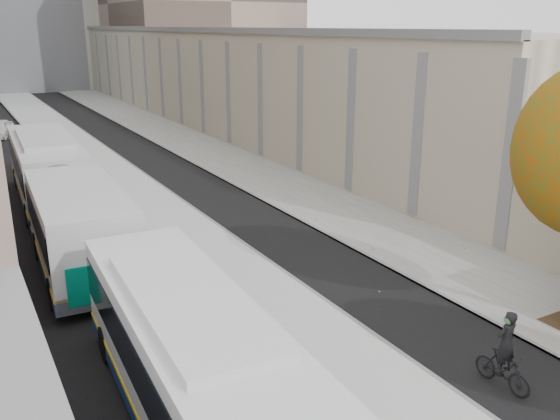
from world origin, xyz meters
TOP-DOWN VIEW (x-y plane):
  - bus_platform at (-3.88, 35.00)m, footprint 4.25×150.00m
  - sidewalk at (4.12, 35.00)m, footprint 4.75×150.00m
  - building_tan at (15.50, 64.00)m, footprint 18.00×92.00m
  - bus_far at (-7.75, 29.58)m, footprint 3.67×19.27m
  - cyclist at (-0.56, 11.74)m, footprint 0.61×1.62m

SIDE VIEW (x-z plane):
  - sidewalk at x=4.12m, z-range 0.00..0.08m
  - bus_platform at x=-3.88m, z-range 0.00..0.15m
  - cyclist at x=-0.56m, z-range -0.26..1.78m
  - bus_far at x=-7.75m, z-range 0.15..3.34m
  - building_tan at x=15.50m, z-range 0.00..8.00m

